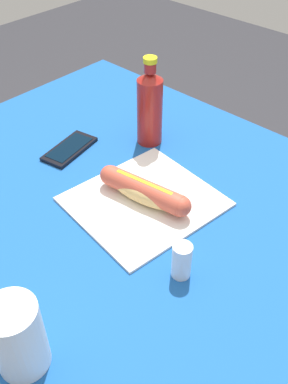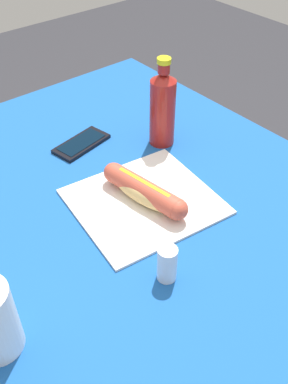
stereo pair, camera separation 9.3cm
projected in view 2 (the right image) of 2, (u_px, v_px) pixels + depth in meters
The scene contains 7 objects.
ground_plane at pixel (127, 372), 1.46m from camera, with size 6.00×6.00×0.00m, color #2D2D33.
dining_table at pixel (120, 243), 1.04m from camera, with size 1.11×0.96×0.76m.
paper_wrapper at pixel (144, 201), 0.95m from camera, with size 0.27×0.29×0.01m, color silver.
hot_dog at pixel (144, 191), 0.93m from camera, with size 0.22×0.08×0.05m.
cell_phone at pixel (81, 144), 1.11m from camera, with size 0.10×0.15×0.01m.
soda_bottle at pixel (163, 108), 1.06m from camera, with size 0.06×0.06×0.22m.
salt_shaker at pixel (167, 264), 0.78m from camera, with size 0.04×0.04×0.07m, color silver.
Camera 2 is at (0.58, -0.41, 1.41)m, focal length 41.22 mm.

